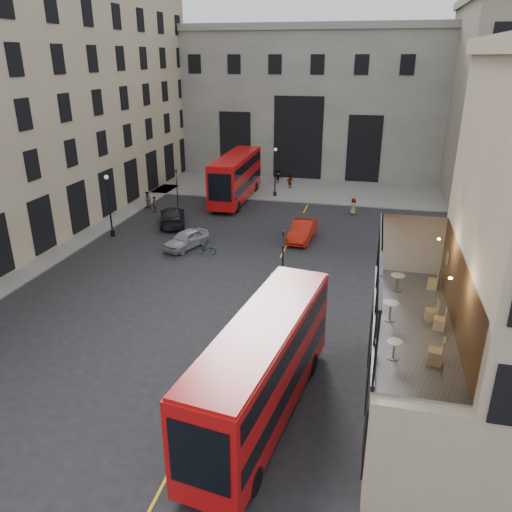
% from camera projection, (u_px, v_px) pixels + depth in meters
% --- Properties ---
extents(ground, '(140.00, 140.00, 0.00)m').
position_uv_depth(ground, '(255.00, 392.00, 23.06)').
color(ground, black).
rests_on(ground, ground).
extents(host_frontage, '(3.00, 11.00, 4.50)m').
position_uv_depth(host_frontage, '(406.00, 370.00, 20.81)').
color(host_frontage, '#C6B494').
rests_on(host_frontage, ground).
extents(cafe_floor, '(3.00, 10.00, 0.10)m').
position_uv_depth(cafe_floor, '(413.00, 322.00, 19.95)').
color(cafe_floor, slate).
rests_on(cafe_floor, host_frontage).
extents(building_left, '(14.60, 50.60, 22.00)m').
position_uv_depth(building_left, '(4.00, 94.00, 42.69)').
color(building_left, '#C6B494').
rests_on(building_left, ground).
extents(gateway, '(35.00, 10.60, 18.00)m').
position_uv_depth(gateway, '(305.00, 98.00, 63.92)').
color(gateway, '#9B9990').
rests_on(gateway, ground).
extents(pavement_far, '(40.00, 12.00, 0.12)m').
position_uv_depth(pavement_far, '(282.00, 187.00, 58.61)').
color(pavement_far, slate).
rests_on(pavement_far, ground).
extents(pavement_left, '(8.00, 48.00, 0.12)m').
position_uv_depth(pavement_left, '(16.00, 256.00, 38.63)').
color(pavement_left, slate).
rests_on(pavement_left, ground).
extents(traffic_light_near, '(0.16, 0.20, 3.80)m').
position_uv_depth(traffic_light_near, '(283.00, 250.00, 33.20)').
color(traffic_light_near, black).
rests_on(traffic_light_near, ground).
extents(traffic_light_far, '(0.16, 0.20, 3.80)m').
position_uv_depth(traffic_light_far, '(177.00, 183.00, 50.66)').
color(traffic_light_far, black).
rests_on(traffic_light_far, ground).
extents(street_lamp_a, '(0.36, 0.36, 5.33)m').
position_uv_depth(street_lamp_a, '(110.00, 209.00, 42.09)').
color(street_lamp_a, black).
rests_on(street_lamp_a, ground).
extents(street_lamp_b, '(0.36, 0.36, 5.33)m').
position_uv_depth(street_lamp_b, '(275.00, 175.00, 54.13)').
color(street_lamp_b, black).
rests_on(street_lamp_b, ground).
extents(bus_near, '(4.13, 11.69, 4.57)m').
position_uv_depth(bus_near, '(263.00, 364.00, 20.69)').
color(bus_near, red).
rests_on(bus_near, ground).
extents(bus_far, '(2.99, 12.13, 4.82)m').
position_uv_depth(bus_far, '(236.00, 175.00, 52.66)').
color(bus_far, '#BD0D0D').
rests_on(bus_far, ground).
extents(car_a, '(3.12, 4.61, 1.46)m').
position_uv_depth(car_a, '(186.00, 239.00, 40.12)').
color(car_a, '#929399').
rests_on(car_a, ground).
extents(car_b, '(2.08, 4.97, 1.60)m').
position_uv_depth(car_b, '(302.00, 231.00, 41.82)').
color(car_b, '#AF160A').
rests_on(car_b, ground).
extents(car_c, '(4.11, 5.92, 1.59)m').
position_uv_depth(car_c, '(172.00, 216.00, 45.67)').
color(car_c, black).
rests_on(car_c, ground).
extents(bicycle, '(1.55, 0.65, 0.79)m').
position_uv_depth(bicycle, '(207.00, 249.00, 38.92)').
color(bicycle, gray).
rests_on(bicycle, ground).
extents(cyclist, '(0.44, 0.63, 1.65)m').
position_uv_depth(cyclist, '(286.00, 281.00, 32.48)').
color(cyclist, '#C6FB1A').
rests_on(cyclist, ground).
extents(pedestrian_a, '(0.99, 0.85, 1.75)m').
position_uv_depth(pedestrian_a, '(148.00, 200.00, 50.33)').
color(pedestrian_a, gray).
rests_on(pedestrian_a, ground).
extents(pedestrian_b, '(1.24, 1.21, 1.70)m').
position_uv_depth(pedestrian_b, '(278.00, 177.00, 59.88)').
color(pedestrian_b, gray).
rests_on(pedestrian_b, ground).
extents(pedestrian_c, '(1.00, 0.92, 1.64)m').
position_uv_depth(pedestrian_c, '(290.00, 182.00, 57.80)').
color(pedestrian_c, gray).
rests_on(pedestrian_c, ground).
extents(pedestrian_d, '(0.92, 0.94, 1.63)m').
position_uv_depth(pedestrian_d, '(353.00, 206.00, 48.58)').
color(pedestrian_d, gray).
rests_on(pedestrian_d, ground).
extents(pedestrian_e, '(0.58, 0.68, 1.59)m').
position_uv_depth(pedestrian_e, '(154.00, 205.00, 49.20)').
color(pedestrian_e, gray).
rests_on(pedestrian_e, ground).
extents(cafe_table_near, '(0.55, 0.55, 0.68)m').
position_uv_depth(cafe_table_near, '(394.00, 347.00, 17.32)').
color(cafe_table_near, silver).
rests_on(cafe_table_near, cafe_floor).
extents(cafe_table_mid, '(0.62, 0.62, 0.78)m').
position_uv_depth(cafe_table_mid, '(390.00, 308.00, 19.84)').
color(cafe_table_mid, white).
rests_on(cafe_table_mid, cafe_floor).
extents(cafe_table_far, '(0.62, 0.62, 0.77)m').
position_uv_depth(cafe_table_far, '(397.00, 280.00, 22.32)').
color(cafe_table_far, silver).
rests_on(cafe_table_far, cafe_floor).
extents(cafe_chair_a, '(0.54, 0.54, 0.97)m').
position_uv_depth(cafe_chair_a, '(436.00, 356.00, 17.10)').
color(cafe_chair_a, tan).
rests_on(cafe_chair_a, cafe_floor).
extents(cafe_chair_b, '(0.49, 0.49, 0.91)m').
position_uv_depth(cafe_chair_b, '(432.00, 314.00, 19.86)').
color(cafe_chair_b, tan).
rests_on(cafe_chair_b, cafe_floor).
extents(cafe_chair_c, '(0.49, 0.49, 0.87)m').
position_uv_depth(cafe_chair_c, '(440.00, 323.00, 19.27)').
color(cafe_chair_c, '#DAAB7E').
rests_on(cafe_chair_c, cafe_floor).
extents(cafe_chair_d, '(0.51, 0.51, 0.88)m').
position_uv_depth(cafe_chair_d, '(433.00, 283.00, 22.61)').
color(cafe_chair_d, tan).
rests_on(cafe_chair_d, cafe_floor).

